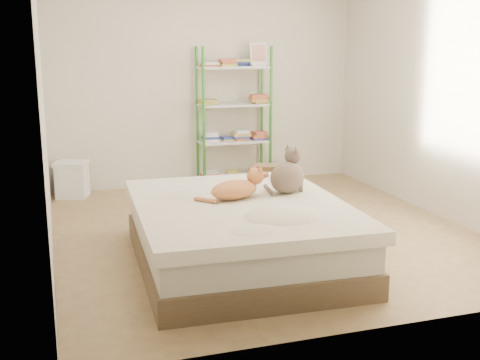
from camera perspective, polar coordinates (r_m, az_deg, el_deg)
name	(u,v)px	position (r m, az deg, el deg)	size (l,w,h in m)	color
room	(263,93)	(5.47, 2.24, 8.28)	(3.81, 4.21, 2.61)	tan
bed	(240,233)	(4.81, -0.05, -5.06)	(1.70, 2.08, 0.51)	brown
orange_cat	(234,187)	(4.80, -0.58, -0.69)	(0.49, 0.26, 0.20)	#D47E49
grey_cat	(287,170)	(4.99, 4.51, 0.91)	(0.28, 0.34, 0.39)	gray
shelf_unit	(234,118)	(7.39, -0.54, 5.87)	(0.88, 0.36, 1.74)	#348B2D
cardboard_box	(275,180)	(7.05, 3.32, 0.02)	(0.57, 0.57, 0.39)	olive
white_bin	(72,179)	(7.14, -15.62, 0.07)	(0.44, 0.41, 0.42)	white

